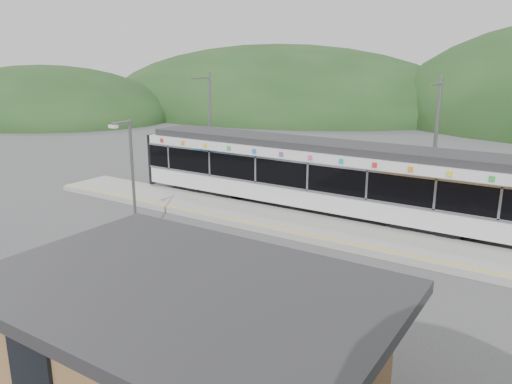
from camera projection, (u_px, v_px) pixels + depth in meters
The scene contains 9 objects.
ground at pixel (217, 239), 22.14m from camera, with size 120.00×120.00×0.00m, color #4C4C4F.
hills at pixel (392, 231), 23.18m from camera, with size 146.00×149.00×26.00m.
platform at pixel (257, 217), 24.78m from camera, with size 26.00×3.20×0.30m, color #9E9E99.
yellow_line at pixel (242, 221), 23.68m from camera, with size 26.00×0.10×0.01m, color yellow.
train at pixel (312, 173), 25.60m from camera, with size 20.44×3.01×3.74m.
catenary_mast_west at pixel (210, 125), 31.82m from camera, with size 0.18×1.80×7.00m.
catenary_mast_east at pixel (435, 145), 24.46m from camera, with size 0.18×1.80×7.00m.
station_shelter at pixel (185, 341), 11.29m from camera, with size 9.20×6.20×3.00m.
lamp_post at pixel (131, 176), 19.73m from camera, with size 0.35×0.97×5.46m.
Camera 1 is at (12.80, -16.55, 7.74)m, focal length 35.00 mm.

